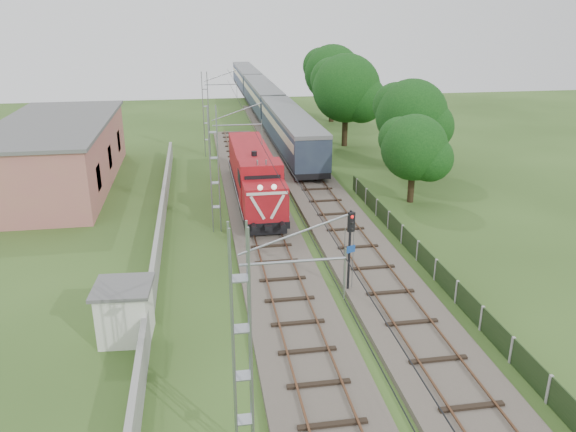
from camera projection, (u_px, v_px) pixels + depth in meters
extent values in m
plane|color=#304B1C|center=(295.00, 322.00, 25.55)|extent=(140.00, 140.00, 0.00)
cube|color=#6B6054|center=(274.00, 257.00, 31.98)|extent=(4.20, 70.00, 0.30)
cube|color=black|center=(274.00, 253.00, 31.91)|extent=(2.40, 70.00, 0.10)
cube|color=brown|center=(259.00, 253.00, 31.75)|extent=(0.08, 70.00, 0.05)
cube|color=brown|center=(289.00, 251.00, 32.01)|extent=(0.08, 70.00, 0.05)
cube|color=#6B6054|center=(313.00, 186.00, 44.78)|extent=(4.20, 80.00, 0.30)
cube|color=black|center=(313.00, 184.00, 44.71)|extent=(2.40, 80.00, 0.10)
cube|color=brown|center=(303.00, 183.00, 44.55)|extent=(0.08, 80.00, 0.05)
cube|color=brown|center=(324.00, 182.00, 44.81)|extent=(0.08, 80.00, 0.05)
cylinder|color=gray|center=(293.00, 261.00, 15.56)|extent=(3.00, 0.08, 0.08)
cylinder|color=gray|center=(237.00, 125.00, 34.09)|extent=(3.00, 0.08, 0.08)
cylinder|color=gray|center=(221.00, 85.00, 52.61)|extent=(3.00, 0.08, 0.08)
cylinder|color=black|center=(262.00, 145.00, 34.76)|extent=(0.03, 70.00, 0.03)
cylinder|color=black|center=(262.00, 124.00, 34.32)|extent=(0.03, 70.00, 0.03)
cube|color=#9E9E99|center=(161.00, 223.00, 35.42)|extent=(0.25, 40.00, 1.50)
cube|color=#B57361|center=(58.00, 155.00, 44.64)|extent=(8.00, 20.00, 5.00)
cube|color=#606060|center=(53.00, 123.00, 43.74)|extent=(8.40, 20.40, 0.25)
cube|color=black|center=(98.00, 177.00, 39.78)|extent=(0.10, 1.60, 1.80)
cube|color=black|center=(109.00, 157.00, 45.34)|extent=(0.10, 1.60, 1.80)
cube|color=black|center=(118.00, 141.00, 50.90)|extent=(0.10, 1.60, 1.80)
cube|color=black|center=(436.00, 270.00, 29.33)|extent=(0.05, 32.00, 1.15)
cube|color=#9E9E99|center=(357.00, 186.00, 43.23)|extent=(0.12, 0.12, 1.20)
cube|color=black|center=(254.00, 189.00, 41.46)|extent=(2.77, 15.71, 0.46)
cube|color=black|center=(262.00, 215.00, 36.84)|extent=(2.03, 3.33, 0.46)
cube|color=black|center=(248.00, 174.00, 46.26)|extent=(2.03, 3.33, 0.46)
cube|color=black|center=(268.00, 232.00, 34.39)|extent=(2.40, 0.23, 0.32)
cube|color=#A7121B|center=(265.00, 201.00, 34.80)|extent=(2.68, 2.31, 2.13)
sphere|color=white|center=(260.00, 188.00, 33.30)|extent=(0.33, 0.33, 0.33)
sphere|color=white|center=(274.00, 187.00, 33.43)|extent=(0.33, 0.33, 0.33)
cube|color=silver|center=(258.00, 208.00, 33.64)|extent=(0.93, 0.06, 1.55)
cube|color=silver|center=(277.00, 207.00, 33.82)|extent=(0.93, 0.06, 1.55)
cube|color=silver|center=(267.00, 194.00, 33.43)|extent=(2.50, 0.06, 0.17)
cube|color=#A7121B|center=(261.00, 184.00, 36.76)|extent=(2.77, 2.22, 2.96)
cube|color=black|center=(263.00, 182.00, 35.55)|extent=(2.31, 0.06, 0.83)
cube|color=#A7121B|center=(251.00, 162.00, 43.06)|extent=(2.59, 11.18, 2.40)
cylinder|color=black|center=(254.00, 154.00, 39.99)|extent=(0.41, 0.41, 0.37)
cylinder|color=gray|center=(257.00, 163.00, 35.47)|extent=(0.11, 0.11, 0.32)
cylinder|color=gray|center=(266.00, 162.00, 35.56)|extent=(0.11, 0.11, 0.32)
cube|color=black|center=(290.00, 146.00, 54.80)|extent=(2.89, 21.96, 0.50)
cube|color=#304050|center=(290.00, 130.00, 54.24)|extent=(2.99, 21.96, 2.70)
cube|color=beige|center=(290.00, 124.00, 54.07)|extent=(3.03, 21.08, 0.75)
cube|color=slate|center=(290.00, 114.00, 53.73)|extent=(3.04, 21.96, 0.35)
cube|color=black|center=(262.00, 108.00, 76.06)|extent=(2.89, 21.96, 0.50)
cube|color=#304050|center=(262.00, 96.00, 75.51)|extent=(2.99, 21.96, 2.70)
cube|color=beige|center=(262.00, 92.00, 75.34)|extent=(3.03, 21.08, 0.75)
cube|color=slate|center=(262.00, 85.00, 75.00)|extent=(3.04, 21.96, 0.35)
cube|color=black|center=(247.00, 87.00, 97.33)|extent=(2.89, 21.96, 0.50)
cube|color=#304050|center=(246.00, 77.00, 96.78)|extent=(2.99, 21.96, 2.70)
cube|color=beige|center=(246.00, 74.00, 96.61)|extent=(3.03, 21.08, 0.75)
cube|color=slate|center=(246.00, 68.00, 96.26)|extent=(3.04, 21.96, 0.35)
cylinder|color=black|center=(349.00, 253.00, 27.34)|extent=(0.12, 0.12, 4.43)
cube|color=black|center=(351.00, 222.00, 26.64)|extent=(0.36, 0.30, 0.97)
sphere|color=red|center=(352.00, 217.00, 26.43)|extent=(0.16, 0.16, 0.16)
sphere|color=black|center=(352.00, 223.00, 26.54)|extent=(0.16, 0.16, 0.16)
sphere|color=black|center=(352.00, 229.00, 26.65)|extent=(0.16, 0.16, 0.16)
cube|color=#184292|center=(351.00, 249.00, 27.16)|extent=(0.47, 0.22, 0.35)
cube|color=silver|center=(125.00, 314.00, 24.00)|extent=(2.23, 2.23, 2.31)
cube|color=#606060|center=(122.00, 287.00, 23.56)|extent=(2.57, 2.57, 0.16)
cylinder|color=#352815|center=(411.00, 183.00, 41.09)|extent=(0.48, 0.48, 2.91)
sphere|color=#0E3610|center=(414.00, 148.00, 40.18)|extent=(4.77, 4.77, 4.77)
sphere|color=#0E3610|center=(430.00, 158.00, 39.89)|extent=(3.34, 3.34, 3.34)
sphere|color=#0E3610|center=(400.00, 138.00, 40.64)|extent=(3.10, 3.10, 3.10)
cylinder|color=#352815|center=(409.00, 154.00, 47.84)|extent=(0.54, 0.54, 3.65)
sphere|color=#0E3610|center=(412.00, 115.00, 46.69)|extent=(5.97, 5.97, 5.97)
sphere|color=#0E3610|center=(429.00, 127.00, 46.33)|extent=(4.18, 4.18, 4.18)
sphere|color=#0E3610|center=(396.00, 105.00, 47.27)|extent=(3.88, 3.88, 3.88)
cylinder|color=#352815|center=(345.00, 126.00, 58.11)|extent=(0.59, 0.59, 4.21)
sphere|color=#0E3610|center=(346.00, 88.00, 56.79)|extent=(6.89, 6.89, 6.89)
sphere|color=#0E3610|center=(362.00, 99.00, 56.37)|extent=(4.82, 4.82, 4.82)
sphere|color=#0E3610|center=(332.00, 79.00, 57.46)|extent=(4.48, 4.48, 4.48)
cylinder|color=#352815|center=(332.00, 105.00, 70.93)|extent=(0.64, 0.64, 4.27)
sphere|color=#0E3610|center=(332.00, 73.00, 69.59)|extent=(6.98, 6.98, 6.98)
sphere|color=#0E3610|center=(345.00, 82.00, 69.17)|extent=(4.89, 4.89, 4.89)
sphere|color=#0E3610|center=(321.00, 66.00, 70.27)|extent=(4.54, 4.54, 4.54)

